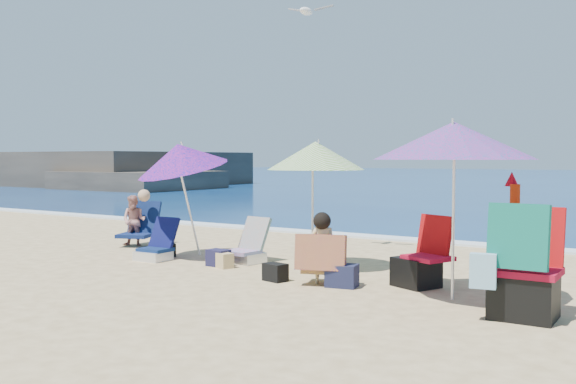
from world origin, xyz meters
The scene contains 19 objects.
ground centered at (0.00, 0.00, 0.00)m, with size 120.00×120.00×0.00m.
foam centered at (0.00, 5.10, 0.02)m, with size 120.00×0.50×0.04m.
headland centered at (-27.29, 19.73, 0.57)m, with size 20.50×11.50×2.60m.
umbrella_turquoise centered at (2.17, 0.50, 1.75)m, with size 1.97×1.97×1.99m.
umbrella_striped centered at (-0.11, 1.41, 1.59)m, with size 1.77×1.77×1.82m.
umbrella_blue centered at (-2.34, 1.09, 1.58)m, with size 1.80×1.84×1.93m.
furled_umbrella centered at (2.73, 0.86, 0.78)m, with size 0.20×0.23×1.41m.
chair_navy centered at (-2.59, 0.80, 0.17)m, with size 0.49×0.61×0.64m.
chair_rainbow centered at (-1.27, 1.37, 0.18)m, with size 0.54×0.67×0.67m.
camp_chair_left centered at (1.59, 1.04, 0.26)m, with size 0.78×0.67×0.87m.
camp_chair_right centered at (3.01, 0.10, 0.41)m, with size 0.75×0.81×1.14m.
person_center centered at (0.54, 0.49, 0.44)m, with size 0.69×0.66×0.90m.
person_left centered at (-4.04, 1.76, 0.46)m, with size 0.73×0.88×1.00m.
bag_navy_a centered at (-1.42, 0.87, 0.12)m, with size 0.32×0.24×0.24m.
bag_black_a centered at (-2.69, 1.13, 0.11)m, with size 0.36×0.32×0.21m.
bag_tan centered at (-1.26, 0.80, 0.11)m, with size 0.29×0.25×0.21m.
bag_navy_b centered at (0.80, 0.52, 0.14)m, with size 0.42×0.35×0.27m.
bag_black_b centered at (-0.09, 0.38, 0.11)m, with size 0.33×0.26×0.22m.
seagull centered at (-1.07, 2.73, 3.95)m, with size 0.77×0.35×0.12m.
Camera 1 is at (4.52, -6.32, 1.56)m, focal length 40.31 mm.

